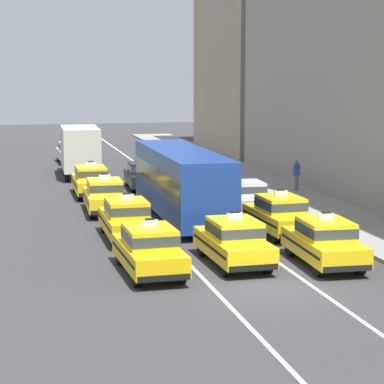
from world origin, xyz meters
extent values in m
plane|color=#353538|center=(0.00, 0.00, 0.00)|extent=(160.00, 160.00, 0.00)
cube|color=silver|center=(-1.60, 20.00, 0.00)|extent=(0.14, 80.00, 0.01)
cube|color=silver|center=(1.60, 20.00, 0.00)|extent=(0.14, 80.00, 0.01)
cube|color=gray|center=(7.20, 15.00, 0.07)|extent=(4.00, 90.00, 0.15)
cube|color=tan|center=(12.20, 41.13, 9.64)|extent=(6.00, 15.01, 19.28)
cylinder|color=black|center=(-4.03, 4.37, 0.32)|extent=(0.26, 0.65, 0.64)
cylinder|color=black|center=(-2.56, 4.41, 0.32)|extent=(0.26, 0.65, 0.64)
cylinder|color=black|center=(-3.93, 1.31, 0.32)|extent=(0.26, 0.65, 0.64)
cylinder|color=black|center=(-2.46, 1.36, 0.32)|extent=(0.26, 0.65, 0.64)
cube|color=yellow|center=(-3.25, 2.86, 0.67)|extent=(1.95, 4.56, 0.70)
cube|color=black|center=(-3.25, 2.86, 0.72)|extent=(1.95, 4.20, 0.10)
cube|color=yellow|center=(-3.24, 2.71, 1.34)|extent=(1.67, 2.15, 0.64)
cube|color=#2D3842|center=(-3.24, 2.71, 1.34)|extent=(1.69, 2.17, 0.35)
cube|color=white|center=(-3.24, 2.71, 1.78)|extent=(0.56, 0.14, 0.24)
cube|color=black|center=(-3.24, 2.71, 1.93)|extent=(0.32, 0.12, 0.06)
cube|color=black|center=(-3.32, 5.07, 0.42)|extent=(1.71, 0.20, 0.20)
cube|color=black|center=(-3.17, 0.65, 0.42)|extent=(1.71, 0.20, 0.20)
cylinder|color=black|center=(-3.89, 10.12, 0.32)|extent=(0.24, 0.64, 0.64)
cylinder|color=black|center=(-2.42, 10.12, 0.32)|extent=(0.24, 0.64, 0.64)
cylinder|color=black|center=(-3.89, 7.06, 0.32)|extent=(0.24, 0.64, 0.64)
cylinder|color=black|center=(-2.42, 7.06, 0.32)|extent=(0.24, 0.64, 0.64)
cube|color=yellow|center=(-3.15, 8.59, 0.67)|extent=(1.80, 4.50, 0.70)
cube|color=black|center=(-3.15, 8.59, 0.72)|extent=(1.82, 4.14, 0.10)
cube|color=yellow|center=(-3.15, 8.44, 1.34)|extent=(1.60, 2.10, 0.64)
cube|color=#2D3842|center=(-3.15, 8.44, 1.34)|extent=(1.62, 2.12, 0.35)
cube|color=white|center=(-3.15, 8.44, 1.78)|extent=(0.56, 0.12, 0.24)
cube|color=black|center=(-3.15, 8.44, 1.93)|extent=(0.32, 0.11, 0.06)
cube|color=black|center=(-3.15, 10.80, 0.42)|extent=(1.71, 0.14, 0.20)
cube|color=black|center=(-3.15, 6.38, 0.42)|extent=(1.71, 0.14, 0.20)
cylinder|color=black|center=(-3.96, 16.46, 0.32)|extent=(0.26, 0.65, 0.64)
cylinder|color=black|center=(-2.49, 16.41, 0.32)|extent=(0.26, 0.65, 0.64)
cylinder|color=black|center=(-4.07, 13.40, 0.32)|extent=(0.26, 0.65, 0.64)
cylinder|color=black|center=(-2.59, 13.35, 0.32)|extent=(0.26, 0.65, 0.64)
cube|color=yellow|center=(-3.28, 14.90, 0.67)|extent=(1.95, 4.56, 0.70)
cube|color=black|center=(-3.28, 14.90, 0.72)|extent=(1.96, 4.20, 0.10)
cube|color=yellow|center=(-3.28, 14.75, 1.34)|extent=(1.67, 2.15, 0.64)
cube|color=#2D3842|center=(-3.28, 14.75, 1.34)|extent=(1.69, 2.17, 0.35)
cube|color=white|center=(-3.28, 14.75, 1.78)|extent=(0.56, 0.14, 0.24)
cube|color=black|center=(-3.28, 14.75, 1.93)|extent=(0.32, 0.12, 0.06)
cube|color=black|center=(-3.20, 17.11, 0.42)|extent=(1.71, 0.20, 0.20)
cube|color=black|center=(-3.35, 12.69, 0.42)|extent=(1.71, 0.20, 0.20)
cylinder|color=black|center=(-4.10, 21.86, 0.32)|extent=(0.25, 0.64, 0.64)
cylinder|color=black|center=(-2.62, 21.84, 0.32)|extent=(0.25, 0.64, 0.64)
cylinder|color=black|center=(-4.12, 18.80, 0.32)|extent=(0.25, 0.64, 0.64)
cylinder|color=black|center=(-2.65, 18.78, 0.32)|extent=(0.25, 0.64, 0.64)
cube|color=yellow|center=(-3.37, 20.32, 0.67)|extent=(1.84, 4.52, 0.70)
cube|color=black|center=(-3.37, 20.32, 0.72)|extent=(1.86, 4.16, 0.10)
cube|color=yellow|center=(-3.37, 20.17, 1.34)|extent=(1.62, 2.11, 0.64)
cube|color=#2D3842|center=(-3.37, 20.17, 1.34)|extent=(1.64, 2.13, 0.35)
cube|color=white|center=(-3.37, 20.17, 1.78)|extent=(0.56, 0.12, 0.24)
cube|color=black|center=(-3.37, 20.17, 1.93)|extent=(0.32, 0.11, 0.06)
cube|color=black|center=(-3.35, 22.53, 0.42)|extent=(1.71, 0.16, 0.20)
cube|color=black|center=(-3.39, 18.11, 0.42)|extent=(1.71, 0.16, 0.20)
cylinder|color=black|center=(-4.09, 30.27, 0.32)|extent=(0.26, 0.65, 0.64)
cylinder|color=black|center=(-2.19, 30.21, 0.32)|extent=(0.26, 0.65, 0.64)
cylinder|color=black|center=(-4.22, 26.37, 0.32)|extent=(0.26, 0.65, 0.64)
cylinder|color=black|center=(-2.32, 26.31, 0.32)|extent=(0.26, 0.65, 0.64)
cube|color=black|center=(-3.11, 31.22, 1.37)|extent=(2.17, 2.27, 2.10)
cube|color=#2D3842|center=(-3.07, 32.29, 1.67)|extent=(1.93, 0.12, 0.76)
cube|color=beige|center=(-3.21, 27.96, 1.92)|extent=(2.47, 5.27, 2.70)
cylinder|color=black|center=(-3.97, 37.81, 0.32)|extent=(0.26, 0.65, 0.64)
cylinder|color=black|center=(-2.53, 37.86, 0.32)|extent=(0.26, 0.65, 0.64)
cylinder|color=black|center=(-3.87, 34.97, 0.32)|extent=(0.26, 0.65, 0.64)
cylinder|color=black|center=(-2.43, 35.02, 0.32)|extent=(0.26, 0.65, 0.64)
cube|color=silver|center=(-3.20, 36.42, 0.65)|extent=(1.91, 4.36, 0.66)
cube|color=silver|center=(-3.20, 36.32, 1.28)|extent=(1.63, 1.95, 0.60)
cube|color=#2D3842|center=(-3.20, 36.32, 1.28)|extent=(1.65, 1.97, 0.33)
cylinder|color=black|center=(-0.85, 4.97, 0.32)|extent=(0.25, 0.65, 0.64)
cylinder|color=black|center=(0.63, 5.01, 0.32)|extent=(0.25, 0.65, 0.64)
cylinder|color=black|center=(-0.78, 1.92, 0.32)|extent=(0.25, 0.65, 0.64)
cylinder|color=black|center=(0.70, 1.95, 0.32)|extent=(0.25, 0.65, 0.64)
cube|color=yellow|center=(-0.07, 3.46, 0.67)|extent=(1.91, 4.54, 0.70)
cube|color=black|center=(-0.07, 3.46, 0.72)|extent=(1.92, 4.18, 0.10)
cube|color=yellow|center=(-0.07, 3.31, 1.34)|extent=(1.65, 2.14, 0.64)
cube|color=#2D3842|center=(-0.07, 3.31, 1.34)|extent=(1.67, 2.16, 0.35)
cube|color=white|center=(-0.07, 3.31, 1.78)|extent=(0.56, 0.13, 0.24)
cube|color=black|center=(-0.07, 3.31, 1.93)|extent=(0.32, 0.12, 0.06)
cube|color=black|center=(-0.13, 5.67, 0.42)|extent=(1.71, 0.18, 0.20)
cube|color=black|center=(-0.02, 1.25, 0.42)|extent=(1.71, 0.18, 0.20)
cylinder|color=black|center=(-0.91, 16.10, 0.32)|extent=(0.24, 0.64, 0.64)
cylinder|color=black|center=(1.09, 16.09, 0.32)|extent=(0.24, 0.64, 0.64)
cylinder|color=black|center=(-0.94, 9.38, 0.32)|extent=(0.24, 0.64, 0.64)
cylinder|color=black|center=(1.06, 9.37, 0.32)|extent=(0.24, 0.64, 0.64)
cube|color=navy|center=(0.07, 12.73, 1.77)|extent=(2.55, 11.21, 2.90)
cube|color=#2D3842|center=(0.07, 12.73, 2.02)|extent=(2.57, 10.76, 0.84)
cube|color=black|center=(0.10, 18.28, 2.97)|extent=(2.13, 0.09, 0.36)
cylinder|color=black|center=(-0.81, 23.62, 0.32)|extent=(0.27, 0.65, 0.64)
cylinder|color=black|center=(0.63, 23.56, 0.32)|extent=(0.27, 0.65, 0.64)
cylinder|color=black|center=(-0.93, 20.79, 0.32)|extent=(0.27, 0.65, 0.64)
cylinder|color=black|center=(0.51, 20.72, 0.32)|extent=(0.27, 0.65, 0.64)
cube|color=black|center=(-0.15, 22.17, 0.65)|extent=(1.94, 4.37, 0.66)
cube|color=black|center=(-0.16, 22.07, 1.28)|extent=(1.64, 1.97, 0.60)
cube|color=#2D3842|center=(-0.16, 22.07, 1.28)|extent=(1.66, 1.99, 0.33)
cylinder|color=black|center=(2.38, 4.21, 0.32)|extent=(0.27, 0.65, 0.64)
cylinder|color=black|center=(3.85, 4.15, 0.32)|extent=(0.27, 0.65, 0.64)
cylinder|color=black|center=(2.26, 1.15, 0.32)|extent=(0.27, 0.65, 0.64)
cylinder|color=black|center=(3.73, 1.09, 0.32)|extent=(0.27, 0.65, 0.64)
cube|color=yellow|center=(3.06, 2.65, 0.67)|extent=(1.98, 4.57, 0.70)
cube|color=black|center=(3.06, 2.65, 0.72)|extent=(1.98, 4.21, 0.10)
cube|color=yellow|center=(3.05, 2.50, 1.34)|extent=(1.68, 2.16, 0.64)
cube|color=#2D3842|center=(3.05, 2.50, 1.34)|extent=(1.70, 2.18, 0.35)
cube|color=white|center=(3.05, 2.50, 1.78)|extent=(0.56, 0.14, 0.24)
cube|color=black|center=(3.05, 2.50, 1.93)|extent=(0.32, 0.12, 0.06)
cube|color=black|center=(3.14, 4.86, 0.42)|extent=(1.71, 0.21, 0.20)
cube|color=black|center=(2.97, 0.44, 0.42)|extent=(1.71, 0.21, 0.20)
cylinder|color=black|center=(2.50, 9.59, 0.32)|extent=(0.26, 0.65, 0.64)
cylinder|color=black|center=(3.98, 9.63, 0.32)|extent=(0.26, 0.65, 0.64)
cylinder|color=black|center=(2.59, 6.53, 0.32)|extent=(0.26, 0.65, 0.64)
cylinder|color=black|center=(4.07, 6.57, 0.32)|extent=(0.26, 0.65, 0.64)
cube|color=yellow|center=(3.29, 8.08, 0.67)|extent=(1.93, 4.55, 0.70)
cube|color=black|center=(3.29, 8.08, 0.72)|extent=(1.94, 4.19, 0.10)
cube|color=yellow|center=(3.29, 7.93, 1.34)|extent=(1.66, 2.15, 0.64)
cube|color=#2D3842|center=(3.29, 7.93, 1.34)|extent=(1.68, 2.17, 0.35)
cube|color=white|center=(3.29, 7.93, 1.78)|extent=(0.56, 0.14, 0.24)
cube|color=black|center=(3.29, 7.93, 1.93)|extent=(0.32, 0.12, 0.06)
cube|color=black|center=(3.22, 10.29, 0.42)|extent=(1.71, 0.19, 0.20)
cube|color=black|center=(3.35, 5.87, 0.42)|extent=(1.71, 0.19, 0.20)
cylinder|color=black|center=(2.71, 14.65, 0.32)|extent=(0.26, 0.65, 0.64)
cylinder|color=black|center=(4.15, 14.59, 0.32)|extent=(0.26, 0.65, 0.64)
cylinder|color=black|center=(2.60, 11.81, 0.32)|extent=(0.26, 0.65, 0.64)
cylinder|color=black|center=(4.04, 11.76, 0.32)|extent=(0.26, 0.65, 0.64)
cube|color=silver|center=(3.37, 13.20, 0.65)|extent=(1.93, 4.37, 0.66)
cube|color=silver|center=(3.37, 13.10, 1.28)|extent=(1.63, 1.96, 0.60)
cube|color=#2D3842|center=(3.37, 13.10, 1.28)|extent=(1.65, 1.98, 0.33)
cylinder|color=slate|center=(8.04, 18.63, 0.59)|extent=(0.24, 0.24, 0.88)
cube|color=#2D4CA5|center=(8.04, 18.63, 1.34)|extent=(0.36, 0.22, 0.63)
sphere|color=brown|center=(8.04, 18.63, 1.77)|extent=(0.20, 0.20, 0.20)
camera|label=1|loc=(-7.89, -23.26, 6.92)|focal=74.43mm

